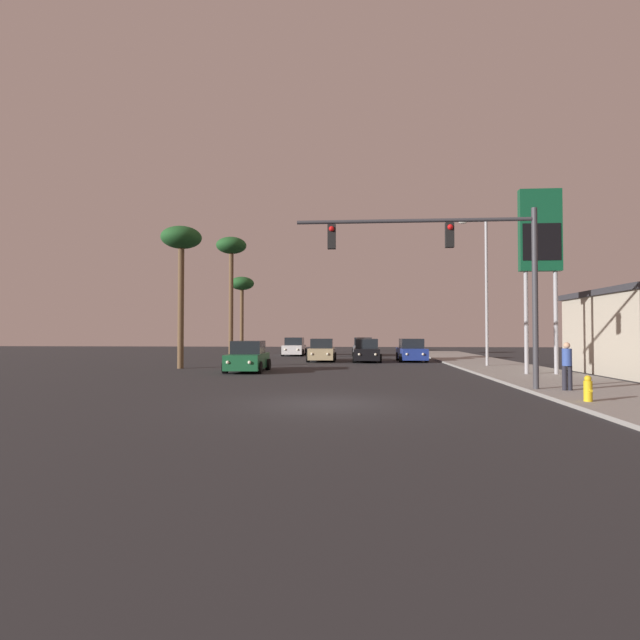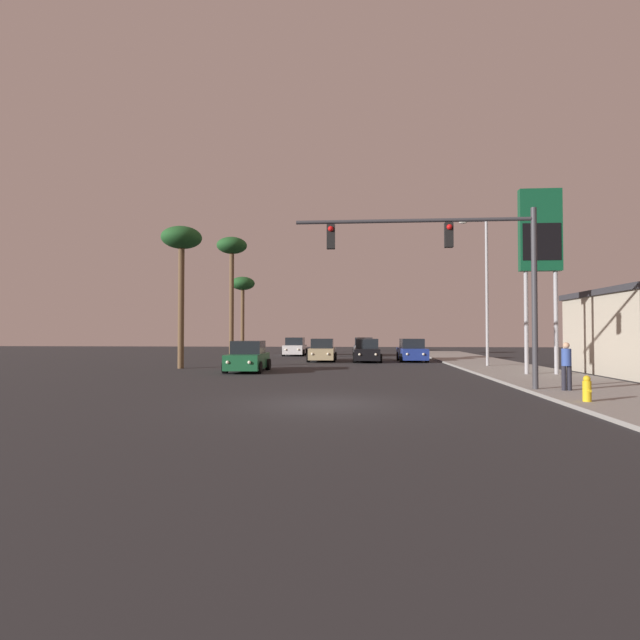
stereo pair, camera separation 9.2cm
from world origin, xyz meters
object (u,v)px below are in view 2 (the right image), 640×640
at_px(street_lamp, 485,284).
at_px(fire_hydrant, 587,389).
at_px(car_white, 295,347).
at_px(palm_tree_far, 243,287).
at_px(car_grey, 364,347).
at_px(car_tan, 322,351).
at_px(car_black, 367,351).
at_px(palm_tree_mid, 232,253).
at_px(palm_tree_near, 182,245).
at_px(car_blue, 412,351).
at_px(gas_station_sign, 540,240).
at_px(traffic_light_mast, 461,259).
at_px(pedestrian_on_sidewalk, 566,364).
at_px(car_green, 248,358).

distance_m(street_lamp, fire_hydrant, 16.61).
xyz_separation_m(car_white, palm_tree_far, (-5.64, 2.95, 5.91)).
bearing_deg(car_grey, car_tan, 72.03).
bearing_deg(car_white, car_tan, 109.26).
bearing_deg(car_white, car_black, 124.26).
relative_size(car_tan, palm_tree_mid, 0.44).
bearing_deg(palm_tree_near, street_lamp, 6.33).
bearing_deg(car_blue, gas_station_sign, 109.36).
distance_m(car_tan, fire_hydrant, 23.87).
relative_size(traffic_light_mast, palm_tree_far, 1.13).
bearing_deg(fire_hydrant, traffic_light_mast, 132.05).
relative_size(car_tan, traffic_light_mast, 0.50).
height_order(car_white, street_lamp, street_lamp).
height_order(pedestrian_on_sidewalk, palm_tree_near, palm_tree_near).
bearing_deg(palm_tree_mid, car_blue, -6.92).
height_order(car_grey, palm_tree_near, palm_tree_near).
distance_m(gas_station_sign, palm_tree_mid, 23.64).
bearing_deg(car_green, palm_tree_near, -26.48).
bearing_deg(car_black, car_green, 56.42).
bearing_deg(car_green, fire_hydrant, 135.28).
height_order(gas_station_sign, pedestrian_on_sidewalk, gas_station_sign).
bearing_deg(car_green, traffic_light_mast, 136.92).
xyz_separation_m(car_blue, street_lamp, (3.73, -6.27, 4.36)).
height_order(traffic_light_mast, fire_hydrant, traffic_light_mast).
relative_size(palm_tree_far, palm_tree_near, 0.91).
distance_m(pedestrian_on_sidewalk, palm_tree_far, 36.65).
height_order(gas_station_sign, palm_tree_far, gas_station_sign).
xyz_separation_m(car_white, car_blue, (9.80, -8.75, 0.00)).
bearing_deg(palm_tree_near, palm_tree_far, 92.67).
distance_m(car_black, palm_tree_mid, 13.40).
xyz_separation_m(car_tan, car_black, (3.32, -0.50, 0.00)).
relative_size(traffic_light_mast, palm_tree_mid, 0.89).
bearing_deg(car_white, palm_tree_far, -27.82).
height_order(car_grey, street_lamp, street_lamp).
height_order(car_blue, palm_tree_near, palm_tree_near).
height_order(car_white, fire_hydrant, car_white).
height_order(pedestrian_on_sidewalk, palm_tree_far, palm_tree_far).
bearing_deg(car_green, car_tan, -109.96).
xyz_separation_m(car_white, car_black, (6.49, -9.45, 0.00)).
height_order(fire_hydrant, pedestrian_on_sidewalk, pedestrian_on_sidewalk).
relative_size(traffic_light_mast, gas_station_sign, 0.96).
bearing_deg(car_white, traffic_light_mast, 108.75).
distance_m(car_black, traffic_light_mast, 18.96).
xyz_separation_m(car_white, fire_hydrant, (12.44, -30.94, -0.27)).
bearing_deg(palm_tree_far, car_green, -76.16).
height_order(car_green, fire_hydrant, car_green).
distance_m(car_tan, car_blue, 6.64).
relative_size(pedestrian_on_sidewalk, palm_tree_mid, 0.17).
distance_m(car_blue, traffic_light_mast, 19.40).
relative_size(pedestrian_on_sidewalk, palm_tree_far, 0.22).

